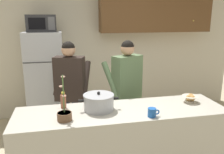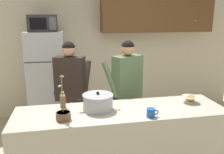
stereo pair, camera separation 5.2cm
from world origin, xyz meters
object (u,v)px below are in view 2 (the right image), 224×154
(person_near_pot, at_px, (71,85))
(potted_orchid, at_px, (63,114))
(microwave, at_px, (43,23))
(coffee_mug, at_px, (151,113))
(bread_bowl, at_px, (190,99))
(refrigerator, at_px, (47,79))
(bottle_near_edge, at_px, (63,100))
(cooking_pot, at_px, (98,102))
(person_by_sink, at_px, (127,84))

(person_near_pot, relative_size, potted_orchid, 3.41)
(microwave, bearing_deg, potted_orchid, -81.43)
(microwave, distance_m, coffee_mug, 2.55)
(person_near_pot, height_order, bread_bowl, person_near_pot)
(refrigerator, bearing_deg, bottle_near_edge, -79.89)
(microwave, relative_size, person_near_pot, 0.30)
(refrigerator, height_order, potted_orchid, refrigerator)
(coffee_mug, relative_size, potted_orchid, 0.27)
(cooking_pot, bearing_deg, person_by_sink, 52.20)
(microwave, relative_size, cooking_pot, 1.05)
(person_near_pot, distance_m, person_by_sink, 0.80)
(bottle_near_edge, height_order, potted_orchid, potted_orchid)
(cooking_pot, height_order, potted_orchid, potted_orchid)
(cooking_pot, bearing_deg, bread_bowl, 0.63)
(refrigerator, relative_size, coffee_mug, 12.98)
(microwave, xyz_separation_m, coffee_mug, (1.21, -2.07, -0.87))
(refrigerator, distance_m, person_near_pot, 1.09)
(microwave, height_order, person_near_pot, microwave)
(person_by_sink, distance_m, bread_bowl, 0.91)
(cooking_pot, height_order, bottle_near_edge, cooking_pot)
(bread_bowl, relative_size, potted_orchid, 0.42)
(bread_bowl, bearing_deg, refrigerator, 135.82)
(cooking_pot, bearing_deg, refrigerator, 110.91)
(microwave, height_order, bread_bowl, microwave)
(person_near_pot, height_order, bottle_near_edge, person_near_pot)
(coffee_mug, bearing_deg, potted_orchid, 173.56)
(bottle_near_edge, xyz_separation_m, potted_orchid, (0.00, -0.35, -0.03))
(bread_bowl, bearing_deg, coffee_mug, -152.76)
(microwave, relative_size, bread_bowl, 2.40)
(refrigerator, height_order, person_by_sink, refrigerator)
(bottle_near_edge, distance_m, potted_orchid, 0.35)
(coffee_mug, bearing_deg, person_by_sink, 90.92)
(refrigerator, relative_size, cooking_pot, 3.71)
(potted_orchid, bearing_deg, person_by_sink, 43.87)
(cooking_pot, bearing_deg, coffee_mug, -30.50)
(person_near_pot, bearing_deg, cooking_pot, -70.11)
(coffee_mug, height_order, bottle_near_edge, bottle_near_edge)
(bread_bowl, height_order, bottle_near_edge, bottle_near_edge)
(microwave, distance_m, cooking_pot, 2.07)
(refrigerator, height_order, person_near_pot, refrigerator)
(microwave, height_order, person_by_sink, microwave)
(person_near_pot, bearing_deg, refrigerator, 111.70)
(bread_bowl, bearing_deg, bottle_near_edge, 175.13)
(person_by_sink, relative_size, coffee_mug, 12.48)
(microwave, xyz_separation_m, bottle_near_edge, (0.29, -1.62, -0.83))
(cooking_pot, bearing_deg, person_near_pot, 109.89)
(person_near_pot, bearing_deg, microwave, 112.13)
(person_by_sink, bearing_deg, microwave, 136.91)
(person_by_sink, bearing_deg, cooking_pot, -127.80)
(bread_bowl, height_order, potted_orchid, potted_orchid)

